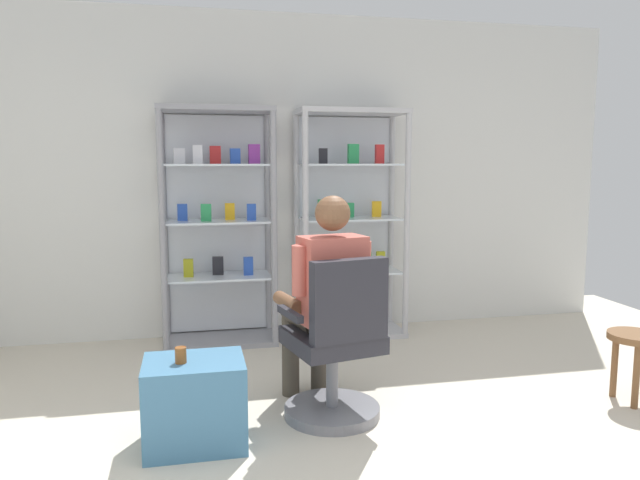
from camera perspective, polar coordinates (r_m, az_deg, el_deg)
The scene contains 8 objects.
back_wall at distance 5.20m, azimuth -3.81°, elevation 6.08°, with size 6.00×0.10×2.70m, color silver.
display_cabinet_left at distance 4.93m, azimuth -9.69°, elevation 1.46°, with size 0.90×0.45×1.90m.
display_cabinet_right at distance 5.10m, azimuth 2.76°, elevation 1.66°, with size 0.90×0.45×1.90m.
office_chair at distance 3.47m, azimuth 1.57°, elevation -10.72°, with size 0.61×0.58×0.96m.
seated_shopkeeper at distance 3.53m, azimuth 0.41°, elevation -5.05°, with size 0.55×0.61×1.29m.
storage_crate at distance 3.30m, azimuth -11.81°, elevation -14.90°, with size 0.52×0.40×0.46m, color teal.
tea_glass at distance 3.19m, azimuth -13.10°, elevation -10.61°, with size 0.06×0.06×0.08m, color brown.
wooden_stool at distance 4.20m, azimuth 27.71°, elevation -9.03°, with size 0.32×0.32×0.43m.
Camera 1 is at (-0.76, -2.14, 1.48)m, focal length 33.67 mm.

